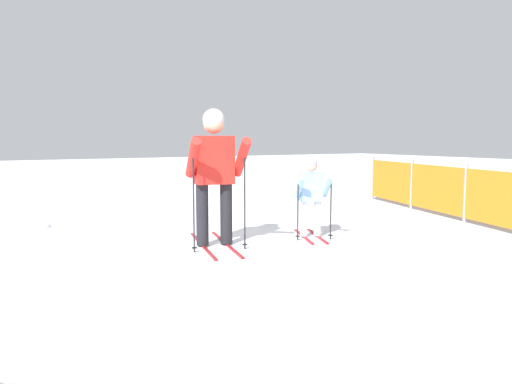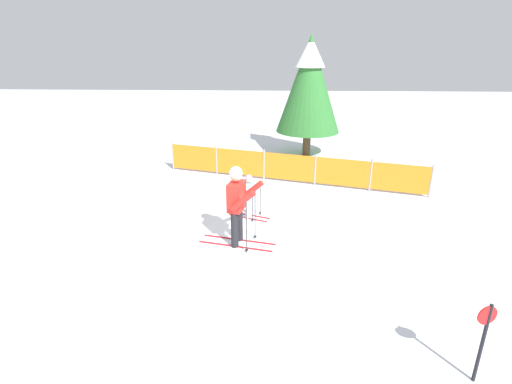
# 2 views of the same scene
# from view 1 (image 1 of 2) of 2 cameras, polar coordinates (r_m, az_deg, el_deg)

# --- Properties ---
(ground_plane) EXTENTS (60.00, 60.00, 0.00)m
(ground_plane) POSITION_cam_1_polar(r_m,az_deg,el_deg) (6.78, -5.51, -6.32)
(ground_plane) COLOR white
(skier_adult) EXTENTS (1.79, 0.89, 1.85)m
(skier_adult) POSITION_cam_1_polar(r_m,az_deg,el_deg) (6.72, -4.79, 3.13)
(skier_adult) COLOR maroon
(skier_adult) RESTS_ON ground_plane
(skier_child) EXTENTS (1.12, 0.68, 1.18)m
(skier_child) POSITION_cam_1_polar(r_m,az_deg,el_deg) (7.36, 6.34, 0.11)
(skier_child) COLOR maroon
(skier_child) RESTS_ON ground_plane
(safety_fence) EXTENTS (8.31, 2.50, 1.03)m
(safety_fence) POSITION_cam_1_polar(r_m,az_deg,el_deg) (8.69, 26.20, -0.73)
(safety_fence) COLOR gray
(safety_fence) RESTS_ON ground_plane
(snow_mound) EXTENTS (0.76, 0.65, 0.30)m
(snow_mound) POSITION_cam_1_polar(r_m,az_deg,el_deg) (9.01, -24.47, -3.73)
(snow_mound) COLOR white
(snow_mound) RESTS_ON ground_plane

